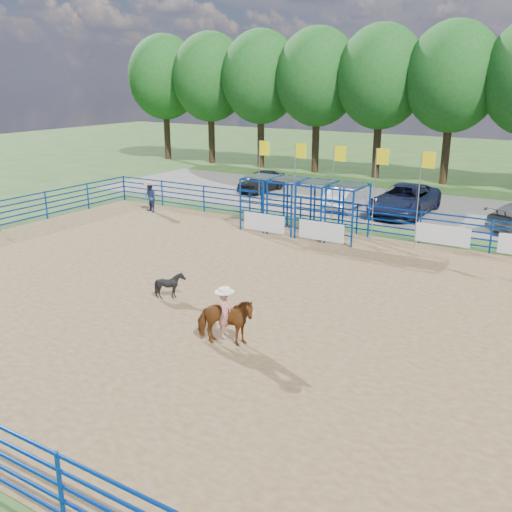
% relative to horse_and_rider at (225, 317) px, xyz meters
% --- Properties ---
extents(ground, '(120.00, 120.00, 0.00)m').
position_rel_horse_and_rider_xyz_m(ground, '(-1.39, 3.02, -0.84)').
color(ground, '#3B5E25').
rests_on(ground, ground).
extents(arena_dirt, '(30.00, 20.00, 0.02)m').
position_rel_horse_and_rider_xyz_m(arena_dirt, '(-1.39, 3.02, -0.83)').
color(arena_dirt, olive).
rests_on(arena_dirt, ground).
extents(gravel_strip, '(40.00, 10.00, 0.01)m').
position_rel_horse_and_rider_xyz_m(gravel_strip, '(-1.39, 20.02, -0.84)').
color(gravel_strip, slate).
rests_on(gravel_strip, ground).
extents(horse_and_rider, '(1.84, 1.30, 2.34)m').
position_rel_horse_and_rider_xyz_m(horse_and_rider, '(0.00, 0.00, 0.00)').
color(horse_and_rider, brown).
rests_on(horse_and_rider, arena_dirt).
extents(calf, '(0.92, 0.84, 0.92)m').
position_rel_horse_and_rider_xyz_m(calf, '(-3.58, 1.95, -0.37)').
color(calf, black).
rests_on(calf, arena_dirt).
extents(spectator_cowboy, '(0.93, 0.82, 1.65)m').
position_rel_horse_and_rider_xyz_m(spectator_cowboy, '(-12.87, 11.41, 0.01)').
color(spectator_cowboy, navy).
rests_on(spectator_cowboy, arena_dirt).
extents(car_a, '(1.77, 4.09, 1.37)m').
position_rel_horse_and_rider_xyz_m(car_a, '(-10.83, 19.95, -0.15)').
color(car_a, black).
rests_on(car_a, gravel_strip).
extents(car_b, '(1.40, 3.76, 1.23)m').
position_rel_horse_and_rider_xyz_m(car_b, '(-4.08, 18.03, -0.22)').
color(car_b, '#9D9FA5').
rests_on(car_b, gravel_strip).
extents(car_c, '(2.78, 5.79, 1.59)m').
position_rel_horse_and_rider_xyz_m(car_c, '(-0.81, 18.37, -0.04)').
color(car_c, '#161B37').
rests_on(car_c, gravel_strip).
extents(perimeter_fence, '(30.10, 20.10, 1.50)m').
position_rel_horse_and_rider_xyz_m(perimeter_fence, '(-1.39, 3.02, -0.09)').
color(perimeter_fence, '#073398').
rests_on(perimeter_fence, ground).
extents(chute_assembly, '(19.32, 2.41, 4.20)m').
position_rel_horse_and_rider_xyz_m(chute_assembly, '(-3.29, 11.85, 0.42)').
color(chute_assembly, '#073398').
rests_on(chute_assembly, ground).
extents(treeline, '(56.40, 6.40, 11.24)m').
position_rel_horse_and_rider_xyz_m(treeline, '(-1.39, 29.02, 6.69)').
color(treeline, '#3F2B19').
rests_on(treeline, ground).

